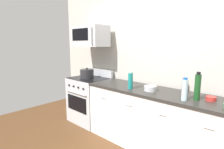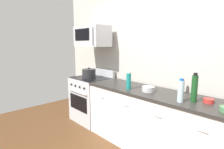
# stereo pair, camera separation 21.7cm
# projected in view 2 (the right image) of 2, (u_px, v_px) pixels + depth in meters

# --- Properties ---
(back_wall) EXTENTS (5.39, 0.10, 2.70)m
(back_wall) POSITION_uv_depth(u_px,v_px,m) (170.00, 60.00, 2.74)
(back_wall) COLOR #B7B2A8
(back_wall) RESTS_ON ground_plane
(counter_unit) EXTENTS (2.30, 0.66, 0.92)m
(counter_unit) POSITION_uv_depth(u_px,v_px,m) (153.00, 122.00, 2.62)
(counter_unit) COLOR white
(counter_unit) RESTS_ON ground_plane
(range_oven) EXTENTS (0.76, 0.69, 1.07)m
(range_oven) POSITION_uv_depth(u_px,v_px,m) (92.00, 99.00, 3.71)
(range_oven) COLOR #B7BABF
(range_oven) RESTS_ON ground_plane
(microwave) EXTENTS (0.74, 0.44, 0.40)m
(microwave) POSITION_uv_depth(u_px,v_px,m) (92.00, 36.00, 3.52)
(microwave) COLOR #B7BABF
(bottle_sparkling_teal) EXTENTS (0.07, 0.07, 0.27)m
(bottle_sparkling_teal) POSITION_uv_depth(u_px,v_px,m) (129.00, 81.00, 2.68)
(bottle_sparkling_teal) COLOR #197F7A
(bottle_sparkling_teal) RESTS_ON countertop_slab
(bottle_soy_sauce_dark) EXTENTS (0.05, 0.05, 0.20)m
(bottle_soy_sauce_dark) POSITION_uv_depth(u_px,v_px,m) (183.00, 86.00, 2.46)
(bottle_soy_sauce_dark) COLOR black
(bottle_soy_sauce_dark) RESTS_ON countertop_slab
(bottle_water_clear) EXTENTS (0.07, 0.07, 0.28)m
(bottle_water_clear) POSITION_uv_depth(u_px,v_px,m) (181.00, 91.00, 2.07)
(bottle_water_clear) COLOR silver
(bottle_water_clear) RESTS_ON countertop_slab
(bottle_wine_green) EXTENTS (0.07, 0.07, 0.35)m
(bottle_wine_green) POSITION_uv_depth(u_px,v_px,m) (194.00, 88.00, 2.07)
(bottle_wine_green) COLOR #19471E
(bottle_wine_green) RESTS_ON countertop_slab
(bowl_red_small) EXTENTS (0.12, 0.12, 0.05)m
(bowl_red_small) POSITION_uv_depth(u_px,v_px,m) (209.00, 101.00, 2.06)
(bowl_red_small) COLOR #B72D28
(bowl_red_small) RESTS_ON countertop_slab
(bowl_steel_prep) EXTENTS (0.18, 0.18, 0.07)m
(bowl_steel_prep) POSITION_uv_depth(u_px,v_px,m) (148.00, 89.00, 2.55)
(bowl_steel_prep) COLOR #B2B5BA
(bowl_steel_prep) RESTS_ON countertop_slab
(stockpot) EXTENTS (0.27, 0.27, 0.21)m
(stockpot) POSITION_uv_depth(u_px,v_px,m) (89.00, 73.00, 3.58)
(stockpot) COLOR #262628
(stockpot) RESTS_ON range_oven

